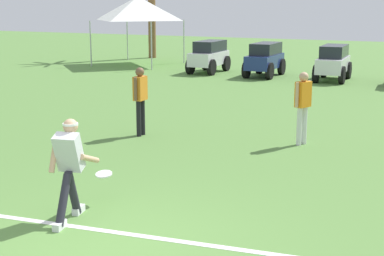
# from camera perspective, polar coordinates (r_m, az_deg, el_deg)

# --- Properties ---
(ground_plane) EXTENTS (80.00, 80.00, 0.00)m
(ground_plane) POSITION_cam_1_polar(r_m,az_deg,el_deg) (7.48, -8.82, -11.81)
(ground_plane) COLOR #55823C
(field_line_paint) EXTENTS (22.43, 2.60, 0.01)m
(field_line_paint) POSITION_cam_1_polar(r_m,az_deg,el_deg) (7.96, -6.24, -10.17)
(field_line_paint) COLOR white
(field_line_paint) RESTS_ON ground_plane
(frisbee_thrower) EXTENTS (0.47, 1.12, 1.43)m
(frisbee_thrower) POSITION_cam_1_polar(r_m,az_deg,el_deg) (8.36, -11.81, -3.47)
(frisbee_thrower) COLOR #23232D
(frisbee_thrower) RESTS_ON ground_plane
(frisbee_in_flight) EXTENTS (0.29, 0.29, 0.07)m
(frisbee_in_flight) POSITION_cam_1_polar(r_m,az_deg,el_deg) (9.04, -8.55, -4.44)
(frisbee_in_flight) COLOR white
(teammate_midfield) EXTENTS (0.21, 0.49, 1.56)m
(teammate_midfield) POSITION_cam_1_polar(r_m,az_deg,el_deg) (13.33, -5.04, 3.22)
(teammate_midfield) COLOR black
(teammate_midfield) RESTS_ON ground_plane
(teammate_deep) EXTENTS (0.31, 0.48, 1.56)m
(teammate_deep) POSITION_cam_1_polar(r_m,az_deg,el_deg) (12.65, 10.70, 2.56)
(teammate_deep) COLOR silver
(teammate_deep) RESTS_ON ground_plane
(parked_car_slot_a) EXTENTS (1.19, 2.42, 1.34)m
(parked_car_slot_a) POSITION_cam_1_polar(r_m,az_deg,el_deg) (25.20, 1.67, 7.05)
(parked_car_slot_a) COLOR silver
(parked_car_slot_a) RESTS_ON ground_plane
(parked_car_slot_b) EXTENTS (1.19, 2.42, 1.34)m
(parked_car_slot_b) POSITION_cam_1_polar(r_m,az_deg,el_deg) (24.09, 7.09, 6.72)
(parked_car_slot_b) COLOR navy
(parked_car_slot_b) RESTS_ON ground_plane
(parked_car_slot_c) EXTENTS (1.27, 2.45, 1.34)m
(parked_car_slot_c) POSITION_cam_1_polar(r_m,az_deg,el_deg) (23.29, 13.54, 6.28)
(parked_car_slot_c) COLOR silver
(parked_car_slot_c) RESTS_ON ground_plane
(event_tent) EXTENTS (3.39, 3.39, 3.20)m
(event_tent) POSITION_cam_1_polar(r_m,az_deg,el_deg) (28.30, -5.27, 11.48)
(event_tent) COLOR #B2B5BA
(event_tent) RESTS_ON ground_plane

